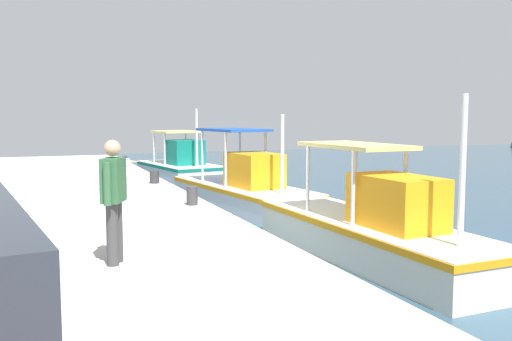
% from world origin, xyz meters
% --- Properties ---
extents(fishing_boat_nearest, '(5.05, 2.93, 3.05)m').
position_xyz_m(fishing_boat_nearest, '(-12.47, 2.07, 0.59)').
color(fishing_boat_nearest, white).
rests_on(fishing_boat_nearest, ground).
extents(fishing_boat_second, '(6.44, 2.83, 2.83)m').
position_xyz_m(fishing_boat_second, '(-4.91, 2.16, 0.58)').
color(fishing_boat_second, white).
rests_on(fishing_boat_second, ground).
extents(fishing_boat_third, '(6.40, 2.03, 3.13)m').
position_xyz_m(fishing_boat_third, '(1.81, 2.35, 0.59)').
color(fishing_boat_third, silver).
rests_on(fishing_boat_third, ground).
extents(pelican, '(0.37, 0.94, 0.82)m').
position_xyz_m(pelican, '(-4.71, -1.61, 1.20)').
color(pelican, tan).
rests_on(pelican, quay_pier).
extents(fisherman_standing, '(0.59, 0.40, 1.68)m').
position_xyz_m(fisherman_standing, '(3.24, -2.70, 1.73)').
color(fisherman_standing, '#3F3F42').
rests_on(fisherman_standing, quay_pier).
extents(mooring_bollard_nearest, '(0.20, 0.20, 0.40)m').
position_xyz_m(mooring_bollard_nearest, '(-11.38, -0.45, 1.00)').
color(mooring_bollard_nearest, '#333338').
rests_on(mooring_bollard_nearest, quay_pier).
extents(mooring_bollard_second, '(0.28, 0.28, 0.38)m').
position_xyz_m(mooring_bollard_second, '(-5.43, -0.45, 0.99)').
color(mooring_bollard_second, '#333338').
rests_on(mooring_bollard_second, quay_pier).
extents(mooring_bollard_third, '(0.25, 0.25, 0.42)m').
position_xyz_m(mooring_bollard_third, '(-1.17, -0.45, 1.01)').
color(mooring_bollard_third, '#333338').
rests_on(mooring_bollard_third, quay_pier).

